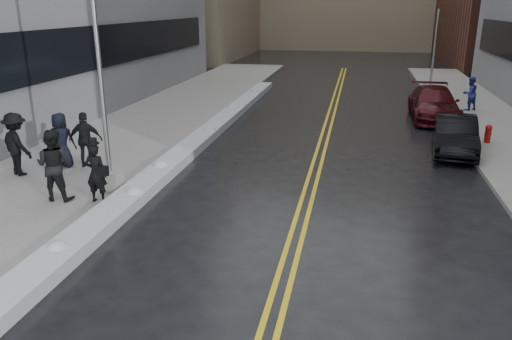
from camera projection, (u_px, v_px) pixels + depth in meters
The scene contains 16 objects.
ground at pixel (196, 232), 12.52m from camera, with size 160.00×160.00×0.00m, color black.
sidewalk_west at pixel (144, 127), 22.88m from camera, with size 5.50×50.00×0.15m, color gray.
lane_line_left at pixel (321, 138), 21.37m from camera, with size 0.12×50.00×0.01m, color gold.
lane_line_right at pixel (328, 138), 21.31m from camera, with size 0.12×50.00×0.01m, color gold.
snow_ridge at pixel (199, 140), 20.36m from camera, with size 0.90×30.00×0.34m, color silver.
lamppost at pixel (104, 112), 14.20m from camera, with size 0.65×0.65×7.62m.
fire_hydrant at pixel (488, 133), 19.94m from camera, with size 0.26×0.26×0.73m.
traffic_signal at pixel (436, 37), 32.15m from camera, with size 0.16×0.20×6.00m.
pedestrian_fedora at pixel (96, 173), 13.80m from camera, with size 0.61×0.40×1.68m, color black.
pedestrian_b at pixel (54, 165), 13.92m from camera, with size 0.99×0.77×2.04m, color black.
pedestrian_c at pixel (61, 140), 16.77m from camera, with size 0.92×0.60×1.88m, color black.
pedestrian_d at pixel (86, 140), 16.83m from camera, with size 1.10×0.46×1.89m, color black.
pedestrian_e at pixel (17, 144), 15.98m from camera, with size 1.32×0.76×2.05m, color black.
pedestrian_east at pixel (470, 94), 25.92m from camera, with size 0.85×0.66×1.75m, color navy.
car_black at pixel (455, 135), 19.00m from camera, with size 1.49×4.29×1.41m, color black.
car_maroon at pixel (434, 104), 24.59m from camera, with size 2.18×5.36×1.56m, color #38090E.
Camera 1 is at (3.74, -10.86, 5.44)m, focal length 35.00 mm.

